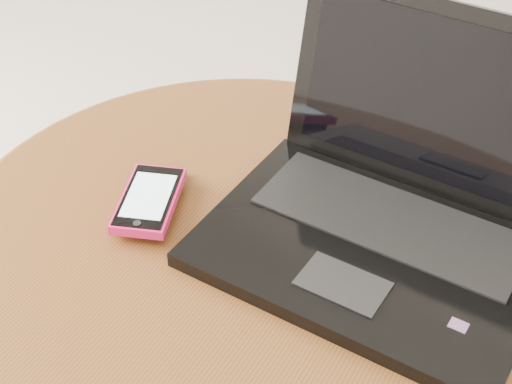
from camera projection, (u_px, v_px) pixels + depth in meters
The scene contains 4 objects.
table at pixel (239, 300), 0.89m from camera, with size 0.64×0.64×0.51m.
laptop at pixel (390, 207), 0.79m from camera, with size 0.35×0.30×0.22m.
phone_black at pixel (150, 199), 0.85m from camera, with size 0.09×0.12×0.01m.
phone_pink at pixel (149, 200), 0.83m from camera, with size 0.09×0.12×0.01m.
Camera 1 is at (0.43, -0.44, 1.06)m, focal length 53.91 mm.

